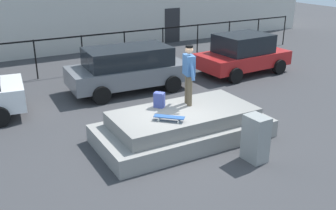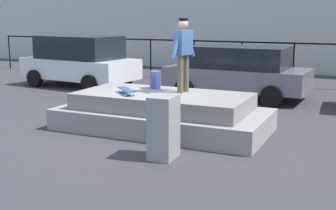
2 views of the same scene
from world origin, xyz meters
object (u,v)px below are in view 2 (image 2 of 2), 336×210
(car_grey_hatchback_mid, at_px, (237,70))
(utility_box, at_px, (164,127))
(skateboard, at_px, (126,90))
(skateboarder, at_px, (183,50))
(backpack, at_px, (155,80))
(car_white_hatchback_near, at_px, (80,60))

(car_grey_hatchback_mid, height_order, utility_box, car_grey_hatchback_mid)
(skateboard, relative_size, car_grey_hatchback_mid, 0.16)
(skateboarder, relative_size, backpack, 3.97)
(skateboarder, xyz_separation_m, backpack, (-0.83, 0.20, -0.77))
(car_grey_hatchback_mid, bearing_deg, backpack, -101.92)
(skateboarder, xyz_separation_m, car_white_hatchback_near, (-5.98, 4.23, -0.86))
(backpack, xyz_separation_m, utility_box, (1.39, -2.46, -0.48))
(car_white_hatchback_near, xyz_separation_m, car_grey_hatchback_mid, (6.03, 0.13, -0.10))
(car_white_hatchback_near, height_order, utility_box, car_white_hatchback_near)
(skateboard, bearing_deg, car_grey_hatchback_mid, 77.74)
(backpack, xyz_separation_m, car_grey_hatchback_mid, (0.88, 4.16, -0.19))
(skateboard, bearing_deg, car_white_hatchback_near, 134.41)
(car_grey_hatchback_mid, xyz_separation_m, utility_box, (0.52, -6.62, -0.30))
(skateboarder, bearing_deg, car_grey_hatchback_mid, 89.36)
(car_white_hatchback_near, xyz_separation_m, utility_box, (6.55, -6.49, -0.40))
(skateboard, bearing_deg, backpack, 76.32)
(car_white_hatchback_near, bearing_deg, backpack, -38.01)
(backpack, bearing_deg, car_white_hatchback_near, 12.68)
(skateboarder, height_order, skateboard, skateboarder)
(skateboard, distance_m, backpack, 1.02)
(car_white_hatchback_near, bearing_deg, skateboard, -45.59)
(backpack, bearing_deg, skateboard, 127.01)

